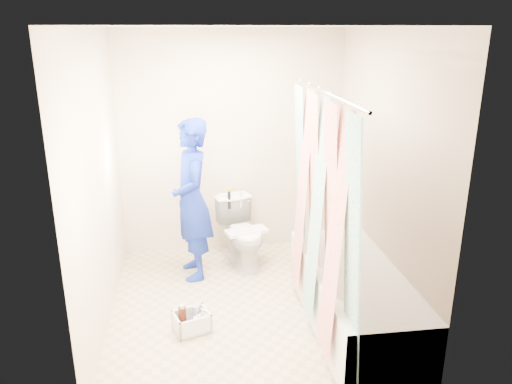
{
  "coord_description": "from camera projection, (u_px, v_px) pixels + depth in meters",
  "views": [
    {
      "loc": [
        -0.46,
        -3.96,
        2.39
      ],
      "look_at": [
        0.15,
        0.45,
        0.92
      ],
      "focal_mm": 35.0,
      "sensor_mm": 36.0,
      "label": 1
    }
  ],
  "objects": [
    {
      "name": "bathtub",
      "position": [
        354.0,
        295.0,
        4.15
      ],
      "size": [
        0.7,
        1.75,
        0.5
      ],
      "color": "white",
      "rests_on": "ground"
    },
    {
      "name": "plumber",
      "position": [
        192.0,
        200.0,
        4.84
      ],
      "size": [
        0.48,
        0.64,
        1.6
      ],
      "primitive_type": "imported",
      "rotation": [
        0.0,
        0.0,
        -1.4
      ],
      "color": "#113FAA",
      "rests_on": "ground"
    },
    {
      "name": "wall_back",
      "position": [
        232.0,
        144.0,
        5.38
      ],
      "size": [
        2.4,
        0.02,
        2.4
      ],
      "primitive_type": "cube",
      "color": "beige",
      "rests_on": "ground"
    },
    {
      "name": "wall_front",
      "position": [
        272.0,
        240.0,
        2.93
      ],
      "size": [
        2.4,
        0.02,
        2.4
      ],
      "primitive_type": "cube",
      "color": "beige",
      "rests_on": "ground"
    },
    {
      "name": "floor",
      "position": [
        247.0,
        304.0,
        4.53
      ],
      "size": [
        2.6,
        2.6,
        0.0
      ],
      "primitive_type": "plane",
      "color": "tan",
      "rests_on": "ground"
    },
    {
      "name": "toilet",
      "position": [
        243.0,
        233.0,
        5.22
      ],
      "size": [
        0.56,
        0.76,
        0.7
      ],
      "primitive_type": "imported",
      "rotation": [
        0.0,
        0.0,
        0.27
      ],
      "color": "white",
      "rests_on": "ground"
    },
    {
      "name": "curtain_rod",
      "position": [
        324.0,
        92.0,
        3.58
      ],
      "size": [
        0.02,
        1.9,
        0.02
      ],
      "primitive_type": "cylinder",
      "rotation": [
        1.57,
        0.0,
        0.0
      ],
      "color": "silver",
      "rests_on": "wall_back"
    },
    {
      "name": "wall_right",
      "position": [
        384.0,
        173.0,
        4.31
      ],
      "size": [
        0.02,
        2.6,
        2.4
      ],
      "primitive_type": "cube",
      "color": "beige",
      "rests_on": "ground"
    },
    {
      "name": "tank_lid",
      "position": [
        247.0,
        231.0,
        5.1
      ],
      "size": [
        0.46,
        0.29,
        0.03
      ],
      "primitive_type": "cube",
      "rotation": [
        0.0,
        0.0,
        0.27
      ],
      "color": "white",
      "rests_on": "toilet"
    },
    {
      "name": "cleaning_caddy",
      "position": [
        193.0,
        322.0,
        4.11
      ],
      "size": [
        0.34,
        0.3,
        0.21
      ],
      "rotation": [
        0.0,
        0.0,
        0.33
      ],
      "color": "silver",
      "rests_on": "ground"
    },
    {
      "name": "shower_curtain",
      "position": [
        319.0,
        213.0,
        3.88
      ],
      "size": [
        0.06,
        1.75,
        1.8
      ],
      "primitive_type": "cube",
      "color": "white",
      "rests_on": "curtain_rod"
    },
    {
      "name": "ceiling",
      "position": [
        245.0,
        26.0,
        3.78
      ],
      "size": [
        2.4,
        2.6,
        0.02
      ],
      "primitive_type": "cube",
      "color": "silver",
      "rests_on": "wall_back"
    },
    {
      "name": "tank_internals",
      "position": [
        232.0,
        197.0,
        5.26
      ],
      "size": [
        0.17,
        0.08,
        0.23
      ],
      "color": "black",
      "rests_on": "toilet"
    },
    {
      "name": "wall_left",
      "position": [
        97.0,
        184.0,
        4.0
      ],
      "size": [
        0.02,
        2.6,
        2.4
      ],
      "primitive_type": "cube",
      "color": "beige",
      "rests_on": "ground"
    }
  ]
}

